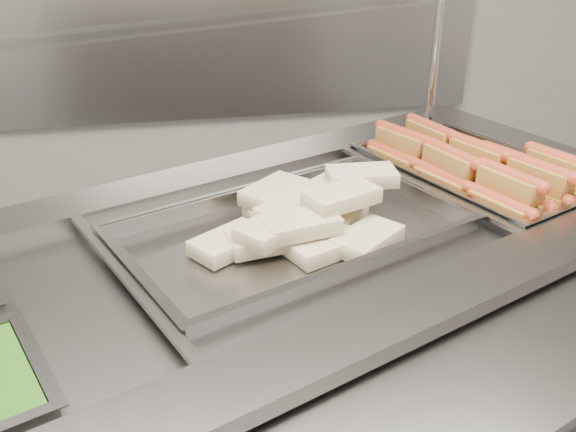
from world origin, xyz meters
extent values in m
cube|color=#A19B96|center=(0.00, 2.45, 1.20)|extent=(3.00, 0.04, 1.20)
cube|color=slate|center=(0.04, 0.36, 0.48)|extent=(2.17, 1.56, 0.97)
cube|color=gray|center=(0.19, 0.00, 0.98)|extent=(1.98, 0.96, 0.03)
cube|color=gray|center=(-0.11, 0.71, 0.98)|extent=(1.98, 0.96, 0.03)
cube|color=gray|center=(0.93, 0.74, 0.98)|extent=(0.38, 0.64, 0.03)
cube|color=black|center=(0.04, 0.36, 0.86)|extent=(1.90, 1.29, 0.02)
cube|color=gray|center=(0.48, 0.55, 0.99)|extent=(0.27, 0.59, 0.01)
cube|color=gray|center=(-0.27, 0.22, 0.99)|extent=(0.27, 0.59, 0.01)
cube|color=gray|center=(0.27, -0.17, 0.94)|extent=(1.95, 1.05, 0.02)
cylinder|color=silver|center=(0.69, 1.03, 1.24)|extent=(0.03, 0.03, 0.49)
cube|color=silver|center=(-0.05, 0.57, 1.42)|extent=(1.81, 1.02, 0.09)
cube|color=#8B5D1D|center=(0.63, 0.40, 0.98)|extent=(0.12, 0.18, 0.06)
cylinder|color=red|center=(0.63, 0.40, 1.00)|extent=(0.10, 0.18, 0.03)
cube|color=#8B5D1D|center=(0.55, 0.58, 0.98)|extent=(0.12, 0.18, 0.06)
cylinder|color=red|center=(0.55, 0.58, 1.00)|extent=(0.10, 0.18, 0.03)
cube|color=#8B5D1D|center=(0.47, 0.75, 0.98)|extent=(0.12, 0.18, 0.06)
cylinder|color=red|center=(0.47, 0.75, 1.00)|extent=(0.10, 0.18, 0.03)
cube|color=#8B5D1D|center=(0.69, 0.42, 0.98)|extent=(0.12, 0.18, 0.06)
cylinder|color=red|center=(0.69, 0.42, 1.00)|extent=(0.10, 0.18, 0.03)
cube|color=#8B5D1D|center=(0.61, 0.60, 0.98)|extent=(0.12, 0.18, 0.06)
cylinder|color=red|center=(0.61, 0.60, 1.00)|extent=(0.10, 0.18, 0.03)
cube|color=#8B5D1D|center=(0.54, 0.78, 0.98)|extent=(0.12, 0.18, 0.06)
cylinder|color=red|center=(0.54, 0.78, 1.00)|extent=(0.10, 0.18, 0.03)
cube|color=#8B5D1D|center=(0.75, 0.45, 0.98)|extent=(0.12, 0.18, 0.06)
cylinder|color=red|center=(0.75, 0.45, 1.00)|extent=(0.10, 0.18, 0.03)
cube|color=#8B5D1D|center=(0.68, 0.63, 0.98)|extent=(0.11, 0.18, 0.06)
cylinder|color=red|center=(0.68, 0.63, 1.00)|extent=(0.10, 0.18, 0.03)
cube|color=#8B5D1D|center=(0.60, 0.81, 0.98)|extent=(0.12, 0.18, 0.06)
cylinder|color=red|center=(0.60, 0.81, 1.00)|extent=(0.10, 0.18, 0.03)
cube|color=#8B5D1D|center=(0.82, 0.48, 0.98)|extent=(0.11, 0.18, 0.06)
cylinder|color=red|center=(0.82, 0.48, 1.00)|extent=(0.10, 0.18, 0.03)
cube|color=#8B5D1D|center=(0.74, 0.66, 0.98)|extent=(0.12, 0.18, 0.06)
cylinder|color=red|center=(0.74, 0.66, 1.00)|extent=(0.10, 0.18, 0.03)
cube|color=#8B5D1D|center=(0.67, 0.84, 0.98)|extent=(0.12, 0.18, 0.06)
cylinder|color=red|center=(0.67, 0.84, 1.00)|extent=(0.10, 0.18, 0.03)
cube|color=#8B5D1D|center=(0.88, 0.51, 0.98)|extent=(0.12, 0.18, 0.06)
cylinder|color=red|center=(0.88, 0.51, 1.00)|extent=(0.10, 0.18, 0.03)
cube|color=#8B5D1D|center=(0.81, 0.69, 0.98)|extent=(0.12, 0.18, 0.06)
cylinder|color=red|center=(0.81, 0.69, 1.00)|extent=(0.11, 0.18, 0.03)
cube|color=#8B5D1D|center=(0.66, 0.42, 1.04)|extent=(0.12, 0.18, 0.06)
cylinder|color=red|center=(0.66, 0.42, 1.06)|extent=(0.10, 0.18, 0.03)
cube|color=#8B5D1D|center=(0.58, 0.59, 1.04)|extent=(0.11, 0.18, 0.06)
cylinder|color=red|center=(0.58, 0.59, 1.06)|extent=(0.09, 0.18, 0.03)
cube|color=#8B5D1D|center=(0.50, 0.76, 1.04)|extent=(0.13, 0.17, 0.06)
cylinder|color=red|center=(0.50, 0.76, 1.06)|extent=(0.11, 0.18, 0.03)
cube|color=#8B5D1D|center=(0.76, 0.46, 1.04)|extent=(0.12, 0.18, 0.06)
cylinder|color=red|center=(0.76, 0.46, 1.06)|extent=(0.11, 0.18, 0.03)
cube|color=#8B5D1D|center=(0.67, 0.62, 1.04)|extent=(0.12, 0.18, 0.06)
cylinder|color=red|center=(0.67, 0.62, 1.06)|extent=(0.11, 0.18, 0.03)
cube|color=#8B5D1D|center=(0.60, 0.80, 1.04)|extent=(0.11, 0.18, 0.06)
cylinder|color=red|center=(0.60, 0.80, 1.06)|extent=(0.09, 0.18, 0.03)
cube|color=#8B5D1D|center=(0.84, 0.51, 1.04)|extent=(0.12, 0.18, 0.06)
cylinder|color=red|center=(0.84, 0.51, 1.06)|extent=(0.11, 0.18, 0.03)
cube|color=tan|center=(-0.05, 0.34, 0.99)|extent=(0.19, 0.17, 0.04)
cube|color=tan|center=(0.25, 0.29, 0.99)|extent=(0.19, 0.18, 0.04)
cube|color=tan|center=(0.21, 0.41, 0.99)|extent=(0.18, 0.19, 0.04)
cube|color=tan|center=(0.10, 0.43, 0.99)|extent=(0.18, 0.18, 0.04)
cube|color=tan|center=(0.11, 0.39, 0.99)|extent=(0.19, 0.17, 0.04)
cube|color=tan|center=(0.09, 0.49, 0.99)|extent=(0.19, 0.13, 0.04)
cube|color=tan|center=(0.03, 0.33, 0.99)|extent=(0.18, 0.12, 0.04)
cube|color=tan|center=(0.16, 0.29, 0.99)|extent=(0.19, 0.16, 0.04)
cube|color=tan|center=(0.08, 0.51, 1.02)|extent=(0.19, 0.18, 0.04)
cube|color=tan|center=(0.05, 0.32, 1.03)|extent=(0.19, 0.18, 0.04)
cube|color=tan|center=(0.24, 0.52, 1.03)|extent=(0.19, 0.18, 0.04)
cube|color=tan|center=(0.11, 0.41, 1.02)|extent=(0.19, 0.18, 0.04)
cube|color=tan|center=(0.14, 0.44, 1.02)|extent=(0.18, 0.19, 0.04)
cube|color=tan|center=(0.11, 0.32, 1.03)|extent=(0.18, 0.13, 0.04)
cube|color=tan|center=(0.30, 0.49, 1.06)|extent=(0.17, 0.10, 0.04)
cube|color=tan|center=(0.22, 0.38, 1.06)|extent=(0.19, 0.15, 0.04)
camera|label=1|loc=(-0.15, -0.90, 1.68)|focal=40.00mm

